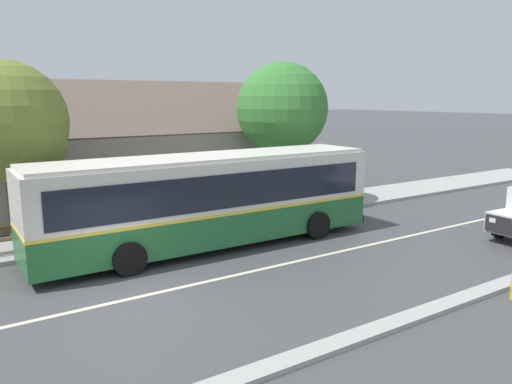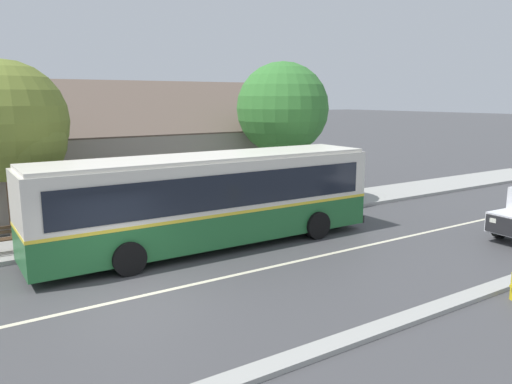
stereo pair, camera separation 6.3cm
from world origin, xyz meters
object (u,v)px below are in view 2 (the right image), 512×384
Objects in this scene: bench_by_building at (3,241)px; street_tree_secondary at (10,126)px; bench_down_street at (143,219)px; street_tree_primary at (283,109)px; transit_bus at (210,198)px; bus_stop_sign at (320,175)px.

street_tree_secondary is at bearing 65.35° from bench_by_building.
street_tree_secondary is at bearing 164.66° from bench_down_street.
bench_down_street is 0.27× the size of street_tree_primary.
bench_down_street is at bearing -15.34° from street_tree_secondary.
transit_bus reaches higher than bench_down_street.
bench_down_street is 5.50m from street_tree_secondary.
transit_bus reaches higher than bench_by_building.
street_tree_secondary is at bearing -179.26° from street_tree_primary.
bench_by_building is at bearing 178.26° from bus_stop_sign.
bus_stop_sign is (12.06, -1.84, -2.45)m from street_tree_secondary.
bench_by_building is at bearing -114.65° from street_tree_secondary.
bench_by_building is 1.00× the size of bench_down_street.
bench_by_building is at bearing -175.94° from bench_down_street.
bench_by_building is 12.84m from street_tree_primary.
transit_bus is at bearing -145.73° from street_tree_primary.
street_tree_primary is at bearing 107.36° from bus_stop_sign.
bench_by_building and bench_down_street have the same top height.
transit_bus is at bearing -35.84° from street_tree_secondary.
bus_stop_sign is (7.98, -0.72, 1.07)m from bench_down_street.
street_tree_primary is 3.56m from bus_stop_sign.
street_tree_primary reaches higher than bench_down_street.
bus_stop_sign is (0.62, -1.99, -2.89)m from street_tree_primary.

